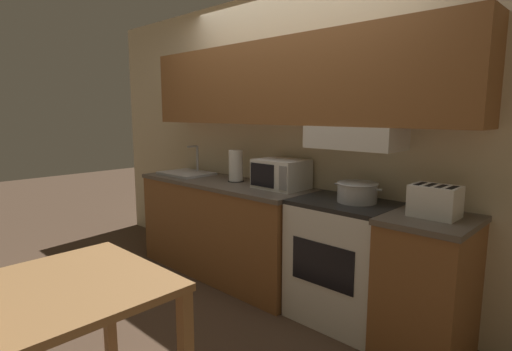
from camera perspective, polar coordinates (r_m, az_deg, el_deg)
ground_plane at (r=3.75m, az=5.29°, el=-14.91°), size 16.00×16.00×0.00m
wall_back at (r=3.37m, az=5.18°, el=8.70°), size 5.43×0.38×2.55m
lower_counter_main at (r=3.79m, az=-4.65°, el=-7.42°), size 1.83×0.59×0.89m
lower_counter_right_stub at (r=2.77m, az=23.22°, el=-14.45°), size 0.51×0.59×0.89m
stove_range at (r=3.03m, az=12.28°, el=-11.89°), size 0.70×0.54×0.89m
cooking_pot at (r=2.88m, az=14.26°, el=-2.25°), size 0.36×0.29×0.14m
microwave at (r=3.31m, az=3.60°, el=0.23°), size 0.41×0.33×0.24m
toaster at (r=2.63m, az=24.20°, el=-3.33°), size 0.28×0.21×0.19m
sink_basin at (r=4.12m, az=-9.91°, el=0.40°), size 0.51×0.39×0.29m
paper_towel_roll at (r=3.64m, az=-2.90°, el=1.37°), size 0.15×0.15×0.29m
dining_table at (r=2.06m, az=-25.69°, el=-16.91°), size 0.83×0.83×0.76m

